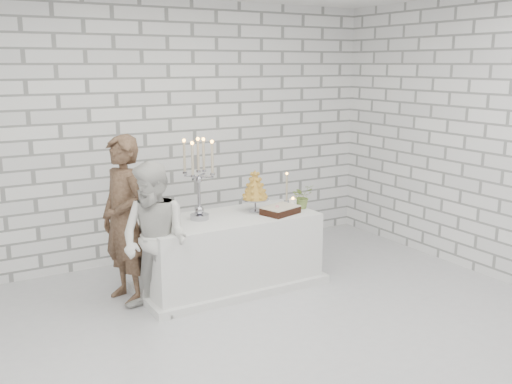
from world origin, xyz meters
name	(u,v)px	position (x,y,z in m)	size (l,w,h in m)	color
ground	(255,344)	(0.00, 0.00, 0.00)	(6.00, 5.00, 0.01)	silver
wall_back	(145,133)	(0.00, 2.50, 1.50)	(6.00, 0.01, 3.00)	white
wall_right	(506,141)	(3.00, 0.00, 1.50)	(0.01, 5.00, 3.00)	white
cake_table	(229,252)	(0.42, 1.25, 0.38)	(1.80, 0.80, 0.75)	white
groom	(124,220)	(-0.62, 1.43, 0.82)	(0.60, 0.39, 1.63)	#3A261B
bride	(155,241)	(-0.49, 0.96, 0.71)	(0.69, 0.54, 1.43)	silver
candelabra	(199,179)	(0.12, 1.31, 1.16)	(0.34, 0.34, 0.83)	#A1A0AB
croquembouche	(255,191)	(0.75, 1.29, 0.98)	(0.29, 0.29, 0.45)	#A67524
chocolate_cake	(280,210)	(0.93, 1.07, 0.79)	(0.36, 0.26, 0.08)	black
pillar_candle	(293,204)	(1.14, 1.15, 0.81)	(0.08, 0.08, 0.12)	white
extra_taper	(287,188)	(1.27, 1.47, 0.91)	(0.06, 0.06, 0.32)	#BEAD90
flowers	(302,196)	(1.27, 1.17, 0.88)	(0.23, 0.20, 0.26)	#4C7734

